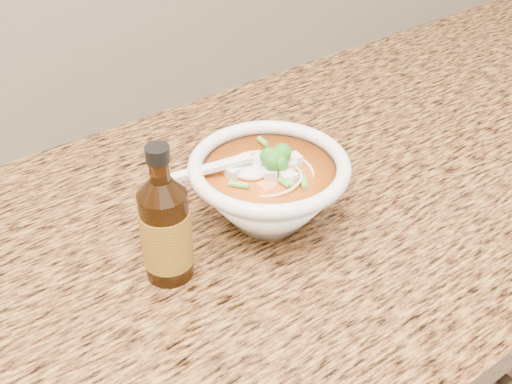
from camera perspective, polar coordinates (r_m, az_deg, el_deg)
soup_bowl at (r=0.80m, az=1.14°, el=0.21°), size 0.22×0.20×0.11m
hot_sauce_bottle at (r=0.72m, az=-8.02°, el=-3.30°), size 0.07×0.07×0.17m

